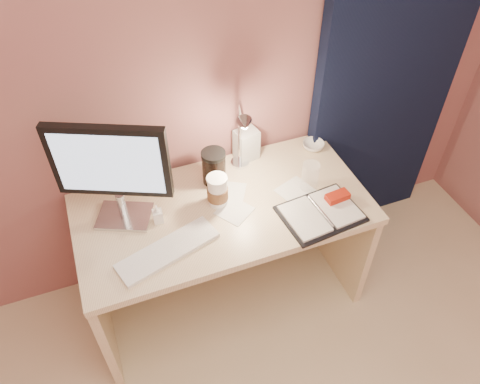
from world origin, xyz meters
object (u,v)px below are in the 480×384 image
object	(u,v)px
keyboard	(168,250)
desk_lamp	(252,135)
product_box	(246,144)
planner	(322,212)
lotion_bottle	(157,214)
monitor	(112,167)
dark_jar	(214,169)
bowl	(313,145)
clear_cup	(310,176)
coffee_cup	(218,191)
desk	(219,227)

from	to	relation	value
keyboard	desk_lamp	bearing A→B (deg)	15.24
keyboard	product_box	xyz separation A→B (m)	(0.55, 0.47, 0.08)
planner	lotion_bottle	size ratio (longest dim) A/B	3.93
monitor	keyboard	distance (m)	0.43
keyboard	dark_jar	xyz separation A→B (m)	(0.33, 0.36, 0.07)
bowl	monitor	bearing A→B (deg)	-172.19
desk_lamp	dark_jar	bearing A→B (deg)	-173.97
lotion_bottle	bowl	bearing A→B (deg)	13.60
dark_jar	keyboard	bearing A→B (deg)	-133.23
clear_cup	product_box	world-z (taller)	product_box
monitor	keyboard	xyz separation A→B (m)	(0.14, -0.27, -0.31)
keyboard	planner	xyz separation A→B (m)	(0.73, -0.04, 0.00)
coffee_cup	clear_cup	distance (m)	0.46
keyboard	planner	world-z (taller)	planner
keyboard	coffee_cup	bearing A→B (deg)	17.37
desk	clear_cup	distance (m)	0.54
keyboard	planner	size ratio (longest dim) A/B	1.19
coffee_cup	bowl	distance (m)	0.65
desk	lotion_bottle	size ratio (longest dim) A/B	14.22
monitor	coffee_cup	xyz separation A→B (m)	(0.44, -0.06, -0.24)
desk	keyboard	distance (m)	0.46
bowl	desk_lamp	world-z (taller)	desk_lamp
coffee_cup	dark_jar	xyz separation A→B (m)	(0.03, 0.15, 0.01)
desk	desk_lamp	size ratio (longest dim) A/B	3.39
product_box	desk_lamp	size ratio (longest dim) A/B	0.42
planner	clear_cup	bearing A→B (deg)	77.47
keyboard	bowl	size ratio (longest dim) A/B	3.94
coffee_cup	clear_cup	bearing A→B (deg)	-7.74
planner	desk_lamp	distance (m)	0.49
bowl	product_box	world-z (taller)	product_box
product_box	dark_jar	bearing A→B (deg)	-163.38
desk	keyboard	xyz separation A→B (m)	(-0.31, -0.24, 0.24)
desk	clear_cup	size ratio (longest dim) A/B	9.41
planner	clear_cup	size ratio (longest dim) A/B	2.60
monitor	bowl	xyz separation A→B (m)	(1.05, 0.14, -0.30)
lotion_bottle	monitor	bearing A→B (deg)	151.53
monitor	planner	size ratio (longest dim) A/B	1.37
product_box	desk_lamp	xyz separation A→B (m)	(-0.03, -0.14, 0.17)
lotion_bottle	dark_jar	xyz separation A→B (m)	(0.33, 0.17, 0.03)
planner	product_box	size ratio (longest dim) A/B	2.25
desk	coffee_cup	size ratio (longest dim) A/B	8.64
clear_cup	dark_jar	world-z (taller)	dark_jar
coffee_cup	product_box	bearing A→B (deg)	46.65
keyboard	clear_cup	bearing A→B (deg)	-6.18
lotion_bottle	product_box	bearing A→B (deg)	27.19
keyboard	desk_lamp	xyz separation A→B (m)	(0.52, 0.33, 0.25)
desk	lotion_bottle	world-z (taller)	lotion_bottle
monitor	lotion_bottle	xyz separation A→B (m)	(0.14, -0.08, -0.27)
clear_cup	planner	bearing A→B (deg)	-97.12
clear_cup	monitor	bearing A→B (deg)	172.21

